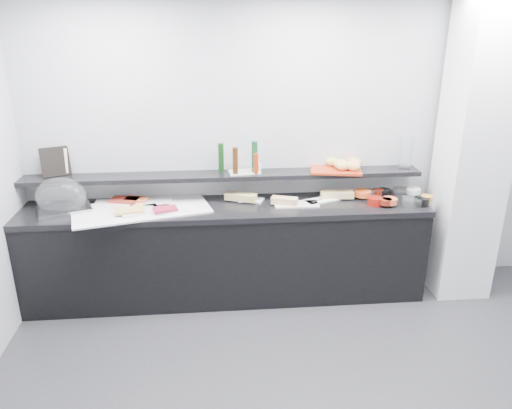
{
  "coord_description": "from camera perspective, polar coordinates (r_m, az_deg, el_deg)",
  "views": [
    {
      "loc": [
        -0.8,
        -2.46,
        2.49
      ],
      "look_at": [
        -0.45,
        1.45,
        1.0
      ],
      "focal_mm": 35.0,
      "sensor_mm": 36.0,
      "label": 1
    }
  ],
  "objects": [
    {
      "name": "food_salmon",
      "position": [
        4.61,
        -13.48,
        0.59
      ],
      "size": [
        0.23,
        0.18,
        0.02
      ],
      "primitive_type": "cube",
      "rotation": [
        0.0,
        0.0,
        -0.31
      ],
      "color": "#D5642B",
      "rests_on": "platter_salmon"
    },
    {
      "name": "cloche_dome",
      "position": [
        4.62,
        -21.39,
        0.85
      ],
      "size": [
        0.46,
        0.32,
        0.34
      ],
      "primitive_type": "ellipsoid",
      "rotation": [
        0.0,
        0.0,
        -0.08
      ],
      "color": "silver",
      "rests_on": "cloche_base"
    },
    {
      "name": "fill_black_fruit",
      "position": [
        4.75,
        18.94,
        0.68
      ],
      "size": [
        0.11,
        0.11,
        0.05
      ],
      "primitive_type": "cylinder",
      "rotation": [
        0.0,
        0.0,
        -0.11
      ],
      "color": "orange",
      "rests_on": "bowl_black_fruit"
    },
    {
      "name": "bowl_glass_salmon",
      "position": [
        4.65,
        17.39,
        0.28
      ],
      "size": [
        0.22,
        0.22,
        0.07
      ],
      "primitive_type": "cylinder",
      "rotation": [
        0.0,
        0.0,
        -0.29
      ],
      "color": "white",
      "rests_on": "counter_top"
    },
    {
      "name": "shaker_salt",
      "position": [
        4.55,
        -0.34,
        4.29
      ],
      "size": [
        0.04,
        0.04,
        0.07
      ],
      "primitive_type": "cylinder",
      "rotation": [
        0.0,
        0.0,
        0.3
      ],
      "color": "silver",
      "rests_on": "condiment_tray"
    },
    {
      "name": "bottle_hot",
      "position": [
        4.47,
        -0.01,
        4.71
      ],
      "size": [
        0.05,
        0.05,
        0.18
      ],
      "primitive_type": "cylinder",
      "rotation": [
        0.0,
        0.0,
        -0.4
      ],
      "color": "#A1290B",
      "rests_on": "condiment_tray"
    },
    {
      "name": "fill_glass_salmon",
      "position": [
        4.59,
        15.03,
        0.41
      ],
      "size": [
        0.14,
        0.14,
        0.05
      ],
      "primitive_type": "cylinder",
      "rotation": [
        0.0,
        0.0,
        0.06
      ],
      "color": "#CA5531",
      "rests_on": "bowl_glass_salmon"
    },
    {
      "name": "platter_salmon",
      "position": [
        4.56,
        -11.7,
        0.25
      ],
      "size": [
        0.34,
        0.24,
        0.01
      ],
      "primitive_type": "cube",
      "rotation": [
        0.0,
        0.0,
        -0.09
      ],
      "color": "silver",
      "rests_on": "linen_runner"
    },
    {
      "name": "food_cheese",
      "position": [
        4.37,
        -14.28,
        -0.63
      ],
      "size": [
        0.27,
        0.2,
        0.02
      ],
      "primitive_type": "cube",
      "rotation": [
        0.0,
        0.0,
        0.2
      ],
      "color": "tan",
      "rests_on": "platter_cheese"
    },
    {
      "name": "bottle_green_b",
      "position": [
        4.51,
        -0.16,
        5.51
      ],
      "size": [
        0.06,
        0.06,
        0.28
      ],
      "primitive_type": "cylinder",
      "rotation": [
        0.0,
        0.0,
        0.17
      ],
      "color": "#113E1D",
      "rests_on": "condiment_tray"
    },
    {
      "name": "bottle_brown",
      "position": [
        4.45,
        -2.38,
        5.03
      ],
      "size": [
        0.06,
        0.06,
        0.24
      ],
      "primitive_type": "cylinder",
      "rotation": [
        0.0,
        0.0,
        0.33
      ],
      "color": "#3B1F0A",
      "rests_on": "condiment_tray"
    },
    {
      "name": "back_wall",
      "position": [
        4.67,
        4.93,
        6.59
      ],
      "size": [
        5.0,
        0.02,
        2.7
      ],
      "primitive_type": "cube",
      "color": "#A6A9AD",
      "rests_on": "ground"
    },
    {
      "name": "condiment_tray",
      "position": [
        4.55,
        -1.35,
        3.73
      ],
      "size": [
        0.3,
        0.2,
        0.01
      ],
      "primitive_type": "cube",
      "rotation": [
        0.0,
        0.0,
        0.12
      ],
      "color": "silver",
      "rests_on": "wall_shelf"
    },
    {
      "name": "linen_runner",
      "position": [
        4.46,
        -12.95,
        -0.56
      ],
      "size": [
        1.26,
        0.82,
        0.01
      ],
      "primitive_type": "cube",
      "rotation": [
        0.0,
        0.0,
        0.25
      ],
      "color": "silver",
      "rests_on": "counter_top"
    },
    {
      "name": "bread_roll_se",
      "position": [
        4.68,
        11.0,
        4.54
      ],
      "size": [
        0.18,
        0.14,
        0.08
      ],
      "primitive_type": "ellipsoid",
      "rotation": [
        0.0,
        0.0,
        0.24
      ],
      "color": "#CC874E",
      "rests_on": "bread_tray"
    },
    {
      "name": "platter_cheese",
      "position": [
        4.39,
        -13.13,
        -0.68
      ],
      "size": [
        0.37,
        0.31,
        0.01
      ],
      "primitive_type": "cube",
      "rotation": [
        0.0,
        0.0,
        0.33
      ],
      "color": "silver",
      "rests_on": "linen_runner"
    },
    {
      "name": "bowl_black_jam",
      "position": [
        4.82,
        14.39,
        1.31
      ],
      "size": [
        0.15,
        0.15,
        0.07
      ],
      "primitive_type": "cylinder",
      "rotation": [
        0.0,
        0.0,
        0.22
      ],
      "color": "black",
      "rests_on": "counter_top"
    },
    {
      "name": "bread_roll_nw",
      "position": [
        4.72,
        8.72,
        4.85
      ],
      "size": [
        0.13,
        0.1,
        0.08
      ],
      "primitive_type": "ellipsoid",
      "rotation": [
        0.0,
        0.0,
        -0.21
      ],
      "color": "gold",
      "rests_on": "bread_tray"
    },
    {
      "name": "counter_top",
      "position": [
        4.46,
        -3.49,
        -0.47
      ],
      "size": [
        3.62,
        0.62,
        0.05
      ],
      "primitive_type": "cube",
      "color": "black",
      "rests_on": "buffet_cabinet"
    },
    {
      "name": "bowl_red_jam",
      "position": [
        4.58,
        13.47,
        0.36
      ],
      "size": [
        0.17,
        0.17,
        0.07
      ],
      "primitive_type": "cylinder",
      "rotation": [
        0.0,
        0.0,
        0.31
      ],
      "color": "maroon",
      "rests_on": "counter_top"
    },
    {
      "name": "bread_tray",
      "position": [
        4.66,
        9.07,
        3.96
      ],
      "size": [
        0.51,
        0.4,
        0.02
      ],
      "primitive_type": "cube",
      "rotation": [
        0.0,
        0.0,
        -0.18
      ],
      "color": "#A62E11",
      "rests_on": "wall_shelf"
    },
    {
      "name": "bowl_glass_cream",
      "position": [
        4.87,
        16.44,
        1.32
      ],
      "size": [
        0.23,
        0.23,
        0.07
      ],
      "primitive_type": "cylinder",
      "rotation": [
        0.0,
        0.0,
        0.23
      ],
      "color": "silver",
      "rests_on": "counter_top"
    },
    {
      "name": "buffet_cabinet",
      "position": [
        4.64,
        -3.37,
        -5.66
      ],
      "size": [
        3.6,
        0.6,
        0.85
      ],
      "primitive_type": "cube",
      "color": "black",
      "rests_on": "ground"
    },
    {
      "name": "sandwich_food_right",
      "position": [
        4.67,
        9.23,
        1.19
      ],
      "size": [
        0.31,
        0.14,
        0.06
      ],
      "primitive_type": "cube",
      "rotation": [
        0.0,
        0.0,
        -0.1
      ],
      "color": "#DBB473",
      "rests_on": "sandwich_plate_right"
    },
    {
      "name": "bottle_green_a",
      "position": [
        4.52,
        -4.02,
        5.37
      ],
      "size": [
        0.06,
        0.06,
        0.26
      ],
      "primitive_type": "cylinder",
      "rotation": [
        0.0,
        0.0,
        0.23
      ],
      "color": "black",
      "rests_on": "condiment_tray"
    },
    {
      "name": "carafe",
      "position": [
        4.83,
        16.74,
        5.66
      ],
      "size": [
        0.15,
        0.15,
        0.3
      ],
      "primitive_type": "cylinder",
      "rotation": [
        0.0,
        0.0,
        0.37
      ],
      "color": "silver",
      "rests_on": "wall_shelf"
    },
    {
      "name": "fill_glass_fruit",
      "position": [
        4.73,
        12.08,
        1.27
      ],
      "size": [
        0.19,
        0.19,
        0.05
      ],
      "primitive_type": "cylinder",
      "rotation": [
        0.0,
        0.0,
        0.25
      ],
      "color": "orange",
      "rests_on": "bowl_glass_fruit"
    },
    {
      "name": "bread_roll_n",
      "position": [
        4.76,
        11.22,
        4.8
      ],
      "size": [
        0.15,
        0.1,
        0.08
      ],
      "primitive_type": "ellipsoid",
      "rotation": [
        0.0,
        0.0,
        0.02
      ],
      "color": "#B98A46",
      "rests_on": "bread_tray"
    },
    {
      "name": "column",
      "position": [
        4.84,
        23.52,
        5.45
      ],
      "size": [
        0.5,
        0.5,
        2.7
      ],
      "primitive_type": "cube",
      "color": "silver",
      "rests_on": "ground"
    },
    {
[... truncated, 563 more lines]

